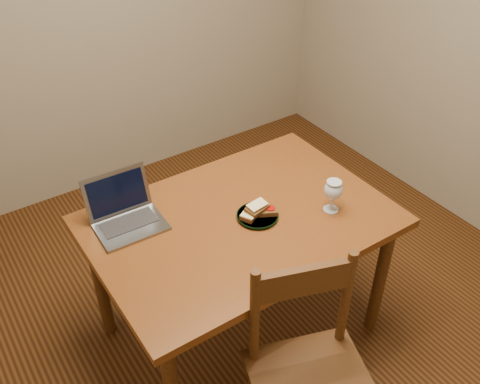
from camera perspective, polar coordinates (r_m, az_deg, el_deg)
floor at (r=2.95m, az=1.18°, el=-12.84°), size 3.20×3.20×0.02m
table at (r=2.41m, az=0.05°, el=-4.36°), size 1.30×0.90×0.74m
chair at (r=2.11m, az=7.57°, el=-18.36°), size 0.56×0.55×0.48m
plate at (r=2.35m, az=1.88°, el=-2.58°), size 0.19×0.19×0.02m
sandwich_cheese at (r=2.33m, az=1.14°, el=-2.30°), size 0.11×0.09×0.03m
sandwich_tomato at (r=2.35m, az=2.72°, el=-1.94°), size 0.12×0.10×0.03m
sandwich_top at (r=2.33m, az=1.84°, el=-1.67°), size 0.11×0.08×0.03m
milk_glass at (r=2.38m, az=9.84°, el=-0.41°), size 0.08×0.08×0.16m
laptop at (r=2.36m, az=-12.23°, el=-1.94°), size 0.30×0.27×0.21m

